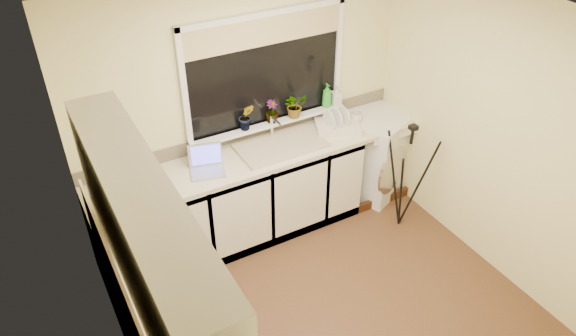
{
  "coord_description": "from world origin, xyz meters",
  "views": [
    {
      "loc": [
        -1.79,
        -2.48,
        3.57
      ],
      "look_at": [
        -0.09,
        0.55,
        1.15
      ],
      "focal_mm": 33.26,
      "sensor_mm": 36.0,
      "label": 1
    }
  ],
  "objects": [
    {
      "name": "cup_back",
      "position": [
        1.07,
        1.24,
        0.95
      ],
      "size": [
        0.16,
        0.16,
        0.1
      ],
      "primitive_type": "imported",
      "rotation": [
        0.0,
        0.0,
        0.27
      ],
      "color": "silver",
      "rests_on": "worktop_back"
    },
    {
      "name": "worktop_left",
      "position": [
        -1.3,
        -0.3,
        0.88
      ],
      "size": [
        0.6,
        2.4,
        0.04
      ],
      "primitive_type": "cube",
      "color": "beige",
      "rests_on": "base_cabinet_left"
    },
    {
      "name": "dish_rack",
      "position": [
        0.83,
        1.2,
        0.93
      ],
      "size": [
        0.51,
        0.46,
        0.06
      ],
      "primitive_type": "cube",
      "rotation": [
        0.0,
        0.0,
        -0.41
      ],
      "color": "beige",
      "rests_on": "worktop_back"
    },
    {
      "name": "ceiling",
      "position": [
        0.0,
        0.0,
        2.45
      ],
      "size": [
        3.2,
        3.2,
        0.0
      ],
      "primitive_type": "plane",
      "rotation": [
        3.14,
        0.0,
        0.0
      ],
      "color": "white",
      "rests_on": "ground"
    },
    {
      "name": "upper_cabinet",
      "position": [
        -1.44,
        -0.45,
        1.8
      ],
      "size": [
        0.28,
        1.9,
        0.7
      ],
      "primitive_type": "cube",
      "color": "silver",
      "rests_on": "wall_left"
    },
    {
      "name": "base_cabinet_back",
      "position": [
        -0.33,
        1.2,
        0.43
      ],
      "size": [
        2.55,
        0.6,
        0.86
      ],
      "primitive_type": "cube",
      "color": "silver",
      "rests_on": "floor"
    },
    {
      "name": "floor",
      "position": [
        0.0,
        0.0,
        0.0
      ],
      "size": [
        3.2,
        3.2,
        0.0
      ],
      "primitive_type": "plane",
      "color": "brown",
      "rests_on": "ground"
    },
    {
      "name": "window_glass",
      "position": [
        0.2,
        1.49,
        1.55
      ],
      "size": [
        1.5,
        0.02,
        1.0
      ],
      "primitive_type": "cube",
      "color": "black",
      "rests_on": "wall_back"
    },
    {
      "name": "soap_bottle_green",
      "position": [
        0.84,
        1.43,
        1.17
      ],
      "size": [
        0.09,
        0.09,
        0.24
      ],
      "primitive_type": "imported",
      "rotation": [
        0.0,
        0.0,
        -0.01
      ],
      "color": "green",
      "rests_on": "windowsill"
    },
    {
      "name": "splashback_left",
      "position": [
        -1.59,
        -0.3,
        1.12
      ],
      "size": [
        0.02,
        2.4,
        0.45
      ],
      "primitive_type": "cube",
      "color": "beige",
      "rests_on": "wall_left"
    },
    {
      "name": "plant_b",
      "position": [
        -0.04,
        1.41,
        1.18
      ],
      "size": [
        0.17,
        0.16,
        0.26
      ],
      "primitive_type": "imported",
      "rotation": [
        0.0,
        0.0,
        -0.37
      ],
      "color": "#999999",
      "rests_on": "windowsill"
    },
    {
      "name": "splashback_back",
      "position": [
        0.0,
        1.49,
        0.97
      ],
      "size": [
        3.2,
        0.02,
        0.14
      ],
      "primitive_type": "cube",
      "color": "beige",
      "rests_on": "wall_back"
    },
    {
      "name": "tripod",
      "position": [
        1.22,
        0.58,
        0.58
      ],
      "size": [
        0.74,
        0.74,
        1.15
      ],
      "primitive_type": null,
      "rotation": [
        0.0,
        0.0,
        -0.4
      ],
      "color": "black",
      "rests_on": "floor"
    },
    {
      "name": "plant_c",
      "position": [
        0.22,
        1.42,
        1.16
      ],
      "size": [
        0.16,
        0.16,
        0.22
      ],
      "primitive_type": "imported",
      "rotation": [
        0.0,
        0.0,
        0.36
      ],
      "color": "#999999",
      "rests_on": "windowsill"
    },
    {
      "name": "kettle",
      "position": [
        -1.17,
        0.45,
        0.99
      ],
      "size": [
        0.14,
        0.14,
        0.19
      ],
      "primitive_type": "cylinder",
      "color": "white",
      "rests_on": "worktop_left"
    },
    {
      "name": "plant_d",
      "position": [
        0.46,
        1.4,
        1.17
      ],
      "size": [
        0.23,
        0.2,
        0.24
      ],
      "primitive_type": "imported",
      "rotation": [
        0.0,
        0.0,
        -0.06
      ],
      "color": "#999999",
      "rests_on": "windowsill"
    },
    {
      "name": "worktop_back",
      "position": [
        0.0,
        1.2,
        0.88
      ],
      "size": [
        3.2,
        0.6,
        0.04
      ],
      "primitive_type": "cube",
      "color": "beige",
      "rests_on": "base_cabinet_back"
    },
    {
      "name": "steel_jar",
      "position": [
        -1.31,
        -0.19,
        0.96
      ],
      "size": [
        0.09,
        0.09,
        0.12
      ],
      "primitive_type": "cylinder",
      "color": "silver",
      "rests_on": "worktop_left"
    },
    {
      "name": "wall_right",
      "position": [
        1.6,
        0.0,
        1.23
      ],
      "size": [
        0.0,
        3.0,
        3.0
      ],
      "primitive_type": "plane",
      "rotation": [
        1.57,
        0.0,
        -1.57
      ],
      "color": "beige",
      "rests_on": "ground"
    },
    {
      "name": "wall_left",
      "position": [
        -1.6,
        0.0,
        1.23
      ],
      "size": [
        0.0,
        3.0,
        3.0
      ],
      "primitive_type": "plane",
      "rotation": [
        1.57,
        0.0,
        1.57
      ],
      "color": "beige",
      "rests_on": "ground"
    },
    {
      "name": "window_blind",
      "position": [
        0.2,
        1.46,
        1.92
      ],
      "size": [
        1.5,
        0.02,
        0.25
      ],
      "primitive_type": "cube",
      "color": "tan",
      "rests_on": "wall_back"
    },
    {
      "name": "windowsill",
      "position": [
        0.2,
        1.43,
        1.04
      ],
      "size": [
        1.6,
        0.14,
        0.03
      ],
      "primitive_type": "cube",
      "color": "white",
      "rests_on": "wall_back"
    },
    {
      "name": "sink",
      "position": [
        0.2,
        1.2,
        0.91
      ],
      "size": [
        0.82,
        0.46,
        0.03
      ],
      "primitive_type": "cube",
      "color": "tan",
      "rests_on": "worktop_back"
    },
    {
      "name": "soap_bottle_clear",
      "position": [
        0.94,
        1.41,
        1.15
      ],
      "size": [
        0.1,
        0.11,
        0.2
      ],
      "primitive_type": "imported",
      "rotation": [
        0.0,
        0.0,
        -0.16
      ],
      "color": "#999999",
      "rests_on": "windowsill"
    },
    {
      "name": "microwave",
      "position": [
        -1.25,
        0.78,
        1.07
      ],
      "size": [
        0.56,
        0.69,
        0.33
      ],
      "primitive_type": "imported",
      "rotation": [
        0.0,
        0.0,
        1.87
      ],
      "color": "white",
      "rests_on": "worktop_left"
    },
    {
      "name": "laptop",
      "position": [
        -0.54,
        1.19,
        0.96
      ],
      "size": [
        0.35,
        0.32,
        0.22
      ],
      "rotation": [
        0.0,
        0.0,
        -0.27
      ],
      "color": "#A5A5AD",
      "rests_on": "worktop_back"
    },
    {
      "name": "washing_machine",
      "position": [
        1.33,
        1.22,
        0.46
      ],
      "size": [
        0.84,
        0.83,
        0.91
      ],
      "primitive_type": "cube",
      "rotation": [
        0.0,
        0.0,
        0.42
      ],
      "color": "white",
      "rests_on": "floor"
    },
    {
      "name": "faucet",
      "position": [
        0.2,
        1.38,
        1.02
      ],
      "size": [
        0.03,
        0.03,
        0.24
      ],
      "primitive_type": "cylinder",
      "color": "silver",
      "rests_on": "worktop_back"
    },
    {
      "name": "wall_back",
      "position": [
        0.0,
        1.5,
        1.23
      ],
      "size": [
        3.2,
        0.0,
        3.2
      ],
      "primitive_type": "plane",
      "rotation": [
        1.57,
        0.0,
        0.0
      ],
      "color": "beige",
      "rests_on": "ground"
    }
  ]
}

